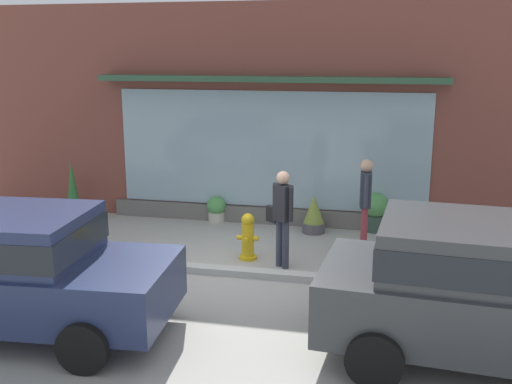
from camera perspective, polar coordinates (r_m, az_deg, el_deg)
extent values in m
plane|color=#9E9B93|center=(10.39, -2.14, -7.52)|extent=(60.00, 60.00, 0.00)
cube|color=#B2B2AD|center=(10.19, -2.43, -7.59)|extent=(14.00, 0.24, 0.12)
cube|color=brown|center=(12.90, 1.38, 7.34)|extent=(14.00, 0.36, 4.70)
cube|color=#8CA5B2|center=(12.80, 1.32, 4.05)|extent=(6.70, 0.03, 2.50)
cube|color=#2D5138|center=(12.50, 1.09, 10.75)|extent=(7.30, 0.56, 0.12)
cube|color=#605E59|center=(13.10, 1.14, -2.25)|extent=(7.10, 0.20, 0.36)
cylinder|color=gold|center=(10.95, -0.78, -6.25)|extent=(0.33, 0.33, 0.06)
cylinder|color=gold|center=(10.84, -0.78, -4.57)|extent=(0.22, 0.22, 0.62)
sphere|color=gold|center=(10.73, -0.79, -2.67)|extent=(0.24, 0.24, 0.24)
cylinder|color=gold|center=(10.86, -1.56, -4.36)|extent=(0.10, 0.09, 0.09)
cylinder|color=gold|center=(10.80, 0.00, -4.47)|extent=(0.10, 0.09, 0.09)
cylinder|color=gold|center=(10.69, -0.97, -4.65)|extent=(0.09, 0.10, 0.09)
cylinder|color=#333847|center=(10.49, 2.25, -4.87)|extent=(0.12, 0.12, 0.85)
cylinder|color=#333847|center=(10.37, 2.84, -5.09)|extent=(0.12, 0.12, 0.85)
cube|color=#232328|center=(10.22, 2.59, -1.04)|extent=(0.37, 0.35, 0.63)
sphere|color=tan|center=(10.12, 2.61, 1.36)|extent=(0.23, 0.23, 0.23)
cylinder|color=#232328|center=(10.37, 1.83, -0.74)|extent=(0.08, 0.08, 0.60)
cylinder|color=#232328|center=(10.07, 3.36, -1.17)|extent=(0.08, 0.08, 0.60)
cube|color=black|center=(10.52, 1.58, -2.12)|extent=(0.25, 0.23, 0.28)
cylinder|color=#8E333D|center=(11.48, 10.27, -3.40)|extent=(0.12, 0.12, 0.87)
cylinder|color=#8E333D|center=(11.32, 10.30, -3.64)|extent=(0.12, 0.12, 0.87)
cube|color=#333847|center=(11.20, 10.45, 0.23)|extent=(0.22, 0.34, 0.66)
sphere|color=tan|center=(11.11, 10.54, 2.50)|extent=(0.24, 0.24, 0.24)
cylinder|color=#333847|center=(11.41, 10.41, 0.55)|extent=(0.08, 0.08, 0.62)
cylinder|color=#333847|center=(10.99, 10.48, 0.06)|extent=(0.08, 0.08, 0.62)
cube|color=navy|center=(8.62, -21.65, -8.19)|extent=(4.22, 2.07, 0.71)
cube|color=navy|center=(8.52, -23.22, -3.95)|extent=(2.37, 1.80, 0.67)
cube|color=#1E2328|center=(8.52, -23.22, -3.95)|extent=(2.41, 1.82, 0.37)
cylinder|color=black|center=(9.00, -11.43, -9.01)|extent=(0.65, 0.23, 0.64)
cylinder|color=black|center=(7.48, -16.19, -14.12)|extent=(0.65, 0.23, 0.64)
cube|color=#383A3D|center=(7.76, 21.53, -10.20)|extent=(4.17, 2.19, 0.78)
cube|color=#383A3D|center=(7.51, 20.44, -5.27)|extent=(2.35, 1.90, 0.68)
cube|color=#1E2328|center=(7.51, 20.44, -5.27)|extent=(2.39, 1.92, 0.37)
cylinder|color=black|center=(8.77, 12.59, -9.57)|extent=(0.68, 0.23, 0.66)
cylinder|color=black|center=(7.04, 11.27, -15.51)|extent=(0.68, 0.23, 0.66)
cylinder|color=#4C4C51|center=(12.53, 5.51, -3.39)|extent=(0.48, 0.48, 0.21)
cone|color=olive|center=(12.42, 5.55, -1.62)|extent=(0.43, 0.43, 0.59)
cylinder|color=#33473D|center=(12.76, 11.27, -2.96)|extent=(0.36, 0.36, 0.35)
sphere|color=#4C934C|center=(12.66, 11.35, -1.23)|extent=(0.52, 0.52, 0.52)
cylinder|color=#B7B2A3|center=(14.17, -16.99, -1.56)|extent=(0.28, 0.28, 0.40)
cone|color=#2D6B33|center=(14.03, -17.17, 0.97)|extent=(0.25, 0.25, 0.89)
cylinder|color=#B7B2A3|center=(13.28, -3.79, -2.37)|extent=(0.36, 0.36, 0.22)
sphere|color=#4C934C|center=(13.21, -3.81, -1.29)|extent=(0.42, 0.42, 0.42)
sphere|color=#B266B7|center=(13.22, -4.29, -0.90)|extent=(0.08, 0.08, 0.08)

